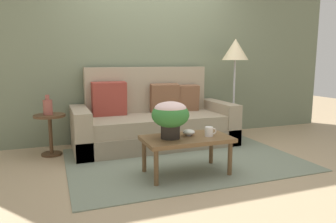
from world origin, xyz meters
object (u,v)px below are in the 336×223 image
coffee_table (187,142)px  table_vase (48,107)px  coffee_mug (209,132)px  floor_lamp (235,55)px  side_table (50,127)px  couch (153,122)px  potted_plant (170,115)px  snack_bowl (189,132)px

coffee_table → table_vase: 1.83m
table_vase → coffee_mug: bearing=-38.8°
floor_lamp → side_table: bearing=-179.9°
couch → floor_lamp: 1.60m
side_table → coffee_mug: side_table is taller
side_table → table_vase: table_vase is taller
couch → coffee_mug: 1.32m
floor_lamp → table_vase: bearing=-179.9°
coffee_table → table_vase: size_ratio=3.67×
coffee_table → side_table: side_table is taller
floor_lamp → coffee_table: bearing=-137.4°
floor_lamp → couch: bearing=178.9°
side_table → potted_plant: 1.69m
couch → coffee_mug: couch is taller
side_table → floor_lamp: size_ratio=0.35×
snack_bowl → table_vase: size_ratio=0.53×
coffee_mug → snack_bowl: (-0.19, 0.10, -0.01)m
floor_lamp → potted_plant: size_ratio=3.94×
couch → side_table: bearing=-178.7°
floor_lamp → potted_plant: 2.04m
coffee_table → floor_lamp: size_ratio=0.60×
side_table → snack_bowl: size_ratio=3.96×
couch → side_table: size_ratio=4.25×
side_table → table_vase: (-0.01, 0.00, 0.26)m
coffee_mug → side_table: bearing=141.0°
snack_bowl → coffee_table: bearing=-132.9°
floor_lamp → coffee_mug: bearing=-130.7°
couch → potted_plant: size_ratio=5.79×
coffee_mug → snack_bowl: 0.21m
coffee_mug → table_vase: size_ratio=0.53×
coffee_table → potted_plant: potted_plant is taller
potted_plant → floor_lamp: bearing=38.8°
potted_plant → snack_bowl: potted_plant is taller
couch → table_vase: (-1.38, -0.03, 0.29)m
side_table → coffee_table: bearing=-42.6°
side_table → snack_bowl: bearing=-40.4°
floor_lamp → coffee_mug: floor_lamp is taller
couch → snack_bowl: couch is taller
couch → potted_plant: couch is taller
coffee_mug → table_vase: bearing=141.2°
coffee_table → side_table: 1.80m
coffee_table → side_table: (-1.33, 1.22, 0.01)m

